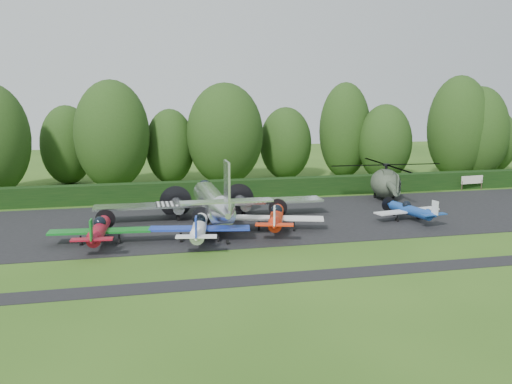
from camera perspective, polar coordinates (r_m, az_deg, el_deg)
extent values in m
plane|color=#2A4F16|center=(41.39, 0.72, -5.99)|extent=(160.00, 160.00, 0.00)
cube|color=black|center=(50.84, -1.99, -2.94)|extent=(70.00, 18.00, 0.01)
cube|color=black|center=(35.86, 3.05, -8.57)|extent=(70.00, 2.00, 0.00)
cube|color=black|center=(61.44, -3.99, -0.69)|extent=(90.00, 1.60, 2.00)
cylinder|color=white|center=(50.43, -4.35, -1.02)|extent=(2.15, 11.20, 2.15)
cone|color=white|center=(56.54, -5.33, 0.18)|extent=(2.15, 1.40, 2.15)
cone|color=white|center=(43.84, -2.99, -2.07)|extent=(2.15, 2.80, 2.15)
sphere|color=black|center=(55.58, -5.21, 0.50)|extent=(1.40, 1.40, 1.40)
cube|color=white|center=(51.39, -4.50, -1.13)|extent=(20.54, 2.24, 0.21)
cube|color=white|center=(50.95, -8.66, -1.18)|extent=(2.43, 2.33, 0.05)
cube|color=white|center=(52.05, -0.44, -0.83)|extent=(2.43, 2.33, 0.05)
cylinder|color=white|center=(51.63, -7.88, -1.40)|extent=(1.03, 2.99, 1.03)
cylinder|color=white|center=(52.49, -1.37, -1.12)|extent=(1.03, 2.99, 1.03)
cylinder|color=black|center=(53.68, -8.09, -0.97)|extent=(2.99, 0.03, 2.99)
cylinder|color=black|center=(54.52, -1.82, -0.70)|extent=(2.99, 0.03, 2.99)
cube|color=white|center=(42.91, -2.83, -0.94)|extent=(7.00, 1.31, 0.13)
cube|color=white|center=(42.41, -2.78, 0.73)|extent=(0.17, 2.05, 3.55)
cylinder|color=black|center=(51.48, -7.81, -2.61)|extent=(0.23, 0.84, 0.84)
cylinder|color=black|center=(52.35, -1.28, -2.30)|extent=(0.23, 0.84, 0.84)
cylinder|color=black|center=(43.26, -2.70, -5.06)|extent=(0.17, 0.41, 0.41)
cylinder|color=maroon|center=(44.13, -15.43, -3.74)|extent=(1.04, 5.96, 1.04)
sphere|color=black|center=(44.65, -15.43, -2.94)|extent=(0.91, 0.91, 0.91)
cube|color=#106D1E|center=(44.69, -15.40, -3.78)|extent=(7.58, 1.41, 0.15)
cube|color=maroon|center=(40.60, -15.63, -4.56)|extent=(2.82, 0.76, 0.11)
cube|color=#106D1E|center=(40.32, -15.68, -3.63)|extent=(0.11, 0.87, 1.41)
cylinder|color=black|center=(47.87, -15.27, -2.66)|extent=(1.62, 0.02, 1.62)
cylinder|color=black|center=(44.77, -17.16, -4.95)|extent=(0.15, 0.48, 0.48)
cylinder|color=black|center=(44.64, -13.54, -4.82)|extent=(0.15, 0.48, 0.48)
cylinder|color=black|center=(47.10, -15.25, -4.14)|extent=(0.13, 0.43, 0.43)
cylinder|color=white|center=(43.50, -5.70, -3.60)|extent=(1.05, 6.04, 1.05)
sphere|color=black|center=(44.02, -5.82, -2.78)|extent=(0.92, 0.92, 0.92)
cube|color=#1B34A5|center=(44.07, -5.79, -3.64)|extent=(7.69, 1.43, 0.15)
cube|color=white|center=(39.95, -5.02, -4.42)|extent=(2.86, 0.77, 0.11)
cube|color=#1B34A5|center=(39.67, -5.01, -3.46)|extent=(0.11, 0.88, 1.43)
cylinder|color=black|center=(47.27, -6.32, -2.51)|extent=(1.65, 0.02, 1.65)
cylinder|color=black|center=(43.91, -7.58, -4.87)|extent=(0.15, 0.48, 0.48)
cylinder|color=black|center=(44.26, -3.89, -4.68)|extent=(0.15, 0.48, 0.48)
cylinder|color=black|center=(46.50, -6.14, -4.02)|extent=(0.13, 0.44, 0.44)
cylinder|color=red|center=(46.77, 2.04, -2.57)|extent=(1.07, 6.11, 1.07)
sphere|color=black|center=(47.29, 1.83, -1.81)|extent=(0.93, 0.93, 0.93)
cube|color=white|center=(47.33, 1.86, -2.62)|extent=(7.77, 1.44, 0.16)
cube|color=red|center=(43.27, 3.32, -3.24)|extent=(2.89, 0.78, 0.11)
cube|color=white|center=(43.01, 3.37, -2.34)|extent=(0.11, 0.89, 1.44)
cylinder|color=black|center=(50.49, 0.87, -1.62)|extent=(1.67, 0.02, 1.67)
cylinder|color=black|center=(46.97, 0.22, -3.79)|extent=(0.16, 0.49, 0.49)
cylinder|color=black|center=(47.70, 3.60, -3.59)|extent=(0.16, 0.49, 0.49)
cylinder|color=black|center=(49.72, 1.16, -3.03)|extent=(0.13, 0.44, 0.44)
cylinder|color=navy|center=(52.38, 15.18, -1.79)|extent=(0.88, 5.02, 0.88)
sphere|color=black|center=(52.77, 14.92, -1.23)|extent=(0.77, 0.77, 0.77)
cube|color=white|center=(52.80, 14.94, -1.84)|extent=(6.38, 1.19, 0.13)
cube|color=navy|center=(49.77, 16.83, -2.22)|extent=(2.37, 0.64, 0.09)
cube|color=white|center=(49.57, 16.92, -1.57)|extent=(0.09, 0.73, 1.19)
cylinder|color=black|center=(55.18, 13.60, -1.12)|extent=(1.37, 0.02, 1.37)
cylinder|color=black|center=(52.24, 13.85, -2.70)|extent=(0.13, 0.40, 0.40)
cylinder|color=black|center=(53.35, 16.12, -2.54)|extent=(0.13, 0.40, 0.40)
cylinder|color=black|center=(54.60, 13.97, -2.18)|extent=(0.11, 0.36, 0.36)
ellipsoid|color=#344031|center=(62.03, 12.83, 0.88)|extent=(3.12, 5.72, 2.99)
cylinder|color=#344031|center=(58.02, 14.78, 0.47)|extent=(0.70, 6.01, 0.70)
cube|color=#344031|center=(55.20, 16.32, 0.86)|extent=(0.12, 0.90, 1.60)
cylinder|color=black|center=(61.81, 12.89, 2.25)|extent=(0.30, 0.30, 0.80)
cylinder|color=black|center=(61.75, 12.90, 2.66)|extent=(0.70, 0.70, 0.25)
cylinder|color=black|center=(61.75, 12.90, 2.66)|extent=(12.01, 12.01, 0.06)
cube|color=#344031|center=(61.15, 13.20, 1.82)|extent=(0.90, 2.00, 0.70)
ellipsoid|color=black|center=(63.44, 12.21, 1.19)|extent=(1.90, 1.90, 1.71)
cylinder|color=black|center=(62.56, 11.63, -0.40)|extent=(0.18, 0.56, 0.56)
cylinder|color=black|center=(63.42, 13.28, -0.32)|extent=(0.18, 0.56, 0.56)
cylinder|color=black|center=(59.48, 14.12, -1.08)|extent=(0.16, 0.48, 0.48)
cylinder|color=#3F3326|center=(70.55, 19.82, 0.60)|extent=(0.11, 0.11, 1.12)
cylinder|color=#3F3326|center=(72.11, 21.69, 0.68)|extent=(0.11, 0.11, 1.12)
cube|color=silver|center=(71.23, 20.80, 1.16)|extent=(2.99, 0.07, 0.93)
cylinder|color=black|center=(85.52, 22.14, 2.66)|extent=(0.70, 0.70, 3.01)
ellipsoid|color=#1F3C13|center=(85.21, 22.28, 4.72)|extent=(7.43, 7.43, 9.20)
cylinder|color=black|center=(79.43, 19.39, 2.82)|extent=(0.70, 0.70, 4.41)
ellipsoid|color=#1F3C13|center=(79.03, 19.59, 6.08)|extent=(7.92, 7.92, 13.46)
cylinder|color=black|center=(74.91, 2.95, 2.47)|extent=(0.70, 0.70, 3.08)
ellipsoid|color=#1F3C13|center=(74.55, 2.97, 4.88)|extent=(6.72, 6.72, 9.41)
cylinder|color=black|center=(69.34, -14.06, 2.02)|extent=(0.70, 0.70, 4.18)
ellipsoid|color=#1F3C13|center=(68.89, -14.22, 5.56)|extent=(8.72, 8.72, 12.78)
cylinder|color=black|center=(72.03, -8.52, 2.05)|extent=(0.70, 0.70, 3.04)
ellipsoid|color=#1F3C13|center=(71.67, -8.59, 4.53)|extent=(6.05, 6.05, 9.30)
cylinder|color=black|center=(70.47, -3.10, 2.39)|extent=(0.70, 0.70, 4.08)
ellipsoid|color=#1F3C13|center=(70.03, -3.14, 5.80)|extent=(9.35, 9.35, 12.48)
cylinder|color=black|center=(75.51, 12.67, 2.35)|extent=(0.70, 0.70, 3.22)
ellipsoid|color=#1F3C13|center=(75.15, 12.77, 4.84)|extent=(6.82, 6.82, 9.83)
cylinder|color=black|center=(74.55, -18.23, 1.98)|extent=(0.70, 0.70, 3.19)
ellipsoid|color=#1F3C13|center=(74.18, -18.37, 4.49)|extent=(6.47, 6.47, 9.76)
cylinder|color=black|center=(77.13, 8.79, 2.97)|extent=(0.70, 0.70, 4.12)
ellipsoid|color=#1F3C13|center=(76.73, 8.87, 6.11)|extent=(6.76, 6.76, 12.60)
cylinder|color=black|center=(80.51, 21.21, 2.64)|extent=(0.70, 0.70, 3.95)
ellipsoid|color=#1F3C13|center=(80.13, 21.40, 5.52)|extent=(7.58, 7.58, 12.07)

